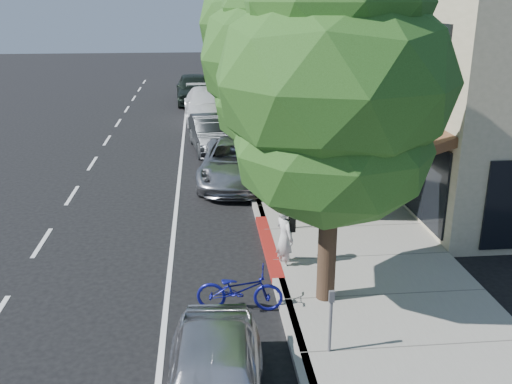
{
  "coord_description": "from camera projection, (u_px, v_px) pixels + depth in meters",
  "views": [
    {
      "loc": [
        -1.7,
        -12.96,
        6.42
      ],
      "look_at": [
        -0.26,
        1.81,
        1.35
      ],
      "focal_mm": 40.0,
      "sensor_mm": 36.0,
      "label": 1
    }
  ],
  "objects": [
    {
      "name": "cyclist",
      "position": [
        285.0,
        238.0,
        14.0
      ],
      "size": [
        0.61,
        0.72,
        1.66
      ],
      "primitive_type": "imported",
      "rotation": [
        0.0,
        0.0,
        2.0
      ],
      "color": "silver",
      "rests_on": "ground"
    },
    {
      "name": "curb",
      "position": [
        247.0,
        171.0,
        21.95
      ],
      "size": [
        0.3,
        56.0,
        0.15
      ],
      "primitive_type": "cube",
      "color": "#9E998E",
      "rests_on": "ground"
    },
    {
      "name": "pedestrian",
      "position": [
        344.0,
        163.0,
        19.79
      ],
      "size": [
        0.98,
        0.89,
        1.64
      ],
      "primitive_type": "imported",
      "rotation": [
        0.0,
        0.0,
        3.56
      ],
      "color": "black",
      "rests_on": "sidewalk"
    },
    {
      "name": "sidewalk",
      "position": [
        306.0,
        170.0,
        22.16
      ],
      "size": [
        4.6,
        56.0,
        0.15
      ],
      "primitive_type": "cube",
      "color": "gray",
      "rests_on": "ground"
    },
    {
      "name": "white_pickup",
      "position": [
        207.0,
        105.0,
        31.12
      ],
      "size": [
        2.74,
        6.1,
        1.74
      ],
      "primitive_type": "imported",
      "rotation": [
        0.0,
        0.0,
        0.05
      ],
      "color": "white",
      "rests_on": "ground"
    },
    {
      "name": "dark_suv_far",
      "position": [
        194.0,
        88.0,
        36.42
      ],
      "size": [
        2.42,
        5.51,
        1.85
      ],
      "primitive_type": "imported",
      "rotation": [
        0.0,
        0.0,
        0.04
      ],
      "color": "black",
      "rests_on": "ground"
    },
    {
      "name": "dark_sedan",
      "position": [
        212.0,
        134.0,
        24.97
      ],
      "size": [
        2.21,
        4.86,
        1.55
      ],
      "primitive_type": "imported",
      "rotation": [
        0.0,
        0.0,
        0.13
      ],
      "color": "black",
      "rests_on": "ground"
    },
    {
      "name": "street_tree_3",
      "position": [
        252.0,
        26.0,
        27.94
      ],
      "size": [
        5.38,
        5.38,
        8.38
      ],
      "color": "black",
      "rests_on": "ground"
    },
    {
      "name": "silver_suv",
      "position": [
        236.0,
        162.0,
        20.69
      ],
      "size": [
        3.12,
        5.7,
        1.52
      ],
      "primitive_type": "imported",
      "rotation": [
        0.0,
        0.0,
        -0.11
      ],
      "color": "#A5A5AA",
      "rests_on": "ground"
    },
    {
      "name": "street_tree_2",
      "position": [
        265.0,
        57.0,
        22.59
      ],
      "size": [
        4.87,
        4.87,
        7.01
      ],
      "color": "black",
      "rests_on": "ground"
    },
    {
      "name": "curb_red_segment",
      "position": [
        269.0,
        246.0,
        15.36
      ],
      "size": [
        0.32,
        4.0,
        0.15
      ],
      "primitive_type": "cube",
      "color": "maroon",
      "rests_on": "ground"
    },
    {
      "name": "ground",
      "position": [
        273.0,
        265.0,
        14.44
      ],
      "size": [
        120.0,
        120.0,
        0.0
      ],
      "primitive_type": "plane",
      "color": "black",
      "rests_on": "ground"
    },
    {
      "name": "street_tree_0",
      "position": [
        334.0,
        85.0,
        11.09
      ],
      "size": [
        4.79,
        4.79,
        7.79
      ],
      "color": "black",
      "rests_on": "ground"
    },
    {
      "name": "street_tree_4",
      "position": [
        243.0,
        30.0,
        33.76
      ],
      "size": [
        5.28,
        5.28,
        7.65
      ],
      "color": "black",
      "rests_on": "ground"
    },
    {
      "name": "bicycle",
      "position": [
        240.0,
        289.0,
        12.22
      ],
      "size": [
        1.93,
        0.89,
        0.98
      ],
      "primitive_type": "imported",
      "rotation": [
        0.0,
        0.0,
        1.44
      ],
      "color": "navy",
      "rests_on": "ground"
    },
    {
      "name": "street_tree_1",
      "position": [
        288.0,
        61.0,
        16.78
      ],
      "size": [
        5.39,
        5.39,
        7.78
      ],
      "color": "black",
      "rests_on": "ground"
    },
    {
      "name": "street_tree_5",
      "position": [
        236.0,
        33.0,
        39.57
      ],
      "size": [
        4.61,
        4.61,
        6.83
      ],
      "color": "black",
      "rests_on": "ground"
    },
    {
      "name": "storefront_building",
      "position": [
        407.0,
        54.0,
        31.14
      ],
      "size": [
        10.0,
        36.0,
        7.0
      ],
      "primitive_type": "cube",
      "color": "beige",
      "rests_on": "ground"
    }
  ]
}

